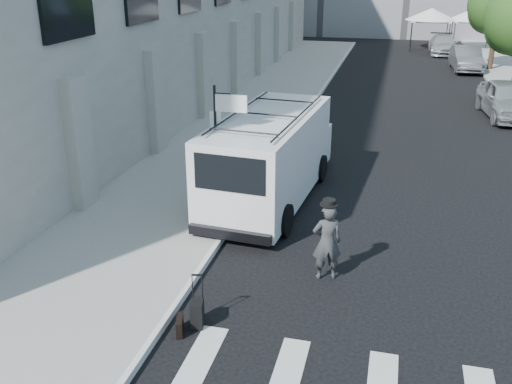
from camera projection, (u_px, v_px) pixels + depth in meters
The scene contains 13 objects.
ground at pixel (286, 284), 12.55m from camera, with size 120.00×120.00×0.00m, color black.
sidewalk_left at pixel (265, 105), 27.86m from camera, with size 4.50×48.00×0.15m, color gray.
sign_pole at pixel (224, 123), 14.97m from camera, with size 1.03×0.07×3.50m.
tree_far at pixel (497, 7), 35.56m from camera, with size 3.80×3.83×6.03m.
tent_left at pixel (432, 14), 44.77m from camera, with size 4.00×4.00×3.20m.
tent_right at pixel (474, 15), 44.50m from camera, with size 4.00×4.00×3.20m.
businessman at pixel (327, 242), 12.49m from camera, with size 0.65×0.43×1.79m, color #38383A.
briefcase at pixel (180, 325), 10.86m from camera, with size 0.12×0.44×0.34m, color black.
suitcase at pixel (197, 313), 11.04m from camera, with size 0.31×0.42×1.05m.
cargo_van at pixel (271, 156), 16.64m from camera, with size 2.86×7.05×2.57m.
parked_car_a at pixel (507, 99), 25.68m from camera, with size 1.94×4.83×1.65m, color #979A9E.
parked_car_b at pixel (466, 59), 36.75m from camera, with size 1.63×4.68×1.54m, color #56585D.
parked_car_c at pixel (443, 45), 43.39m from camera, with size 1.95×4.80×1.39m, color #A1A5A9.
Camera 1 is at (2.01, -10.70, 6.61)m, focal length 40.00 mm.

